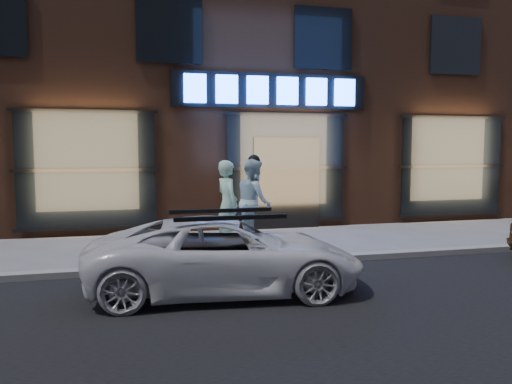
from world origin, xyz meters
TOP-DOWN VIEW (x-y plane):
  - ground at (0.00, 0.00)m, footprint 90.00×90.00m
  - curb at (0.00, 0.00)m, footprint 60.00×0.25m
  - storefront_building at (-0.00, 7.99)m, footprint 30.20×8.28m
  - man_bowtie at (-2.01, 1.71)m, footprint 0.60×0.77m
  - man_cap at (-1.31, 2.20)m, footprint 0.76×0.95m
  - white_suv at (-2.65, -1.46)m, footprint 4.19×2.24m

SIDE VIEW (x-z plane):
  - ground at x=0.00m, z-range 0.00..0.00m
  - curb at x=0.00m, z-range 0.00..0.12m
  - white_suv at x=-2.65m, z-range 0.00..1.12m
  - man_bowtie at x=-2.01m, z-range 0.00..1.87m
  - man_cap at x=-1.31m, z-range 0.00..1.89m
  - storefront_building at x=0.00m, z-range 0.00..10.30m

